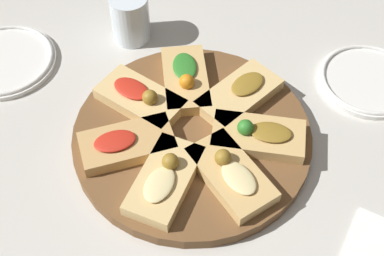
# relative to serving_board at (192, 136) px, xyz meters

# --- Properties ---
(ground_plane) EXTENTS (3.00, 3.00, 0.00)m
(ground_plane) POSITION_rel_serving_board_xyz_m (0.00, 0.00, -0.01)
(ground_plane) COLOR beige
(serving_board) EXTENTS (0.42, 0.42, 0.02)m
(serving_board) POSITION_rel_serving_board_xyz_m (0.00, 0.00, 0.00)
(serving_board) COLOR brown
(serving_board) RESTS_ON ground_plane
(focaccia_slice_0) EXTENTS (0.16, 0.17, 0.05)m
(focaccia_slice_0) POSITION_rel_serving_board_xyz_m (0.07, -0.09, 0.03)
(focaccia_slice_0) COLOR tan
(focaccia_slice_0) RESTS_ON serving_board
(focaccia_slice_1) EXTENTS (0.16, 0.09, 0.03)m
(focaccia_slice_1) POSITION_rel_serving_board_xyz_m (0.12, 0.00, 0.03)
(focaccia_slice_1) COLOR #DBB775
(focaccia_slice_1) RESTS_ON serving_board
(focaccia_slice_2) EXTENTS (0.16, 0.18, 0.05)m
(focaccia_slice_2) POSITION_rel_serving_board_xyz_m (0.07, 0.09, 0.03)
(focaccia_slice_2) COLOR tan
(focaccia_slice_2) RESTS_ON serving_board
(focaccia_slice_3) EXTENTS (0.11, 0.17, 0.05)m
(focaccia_slice_3) POSITION_rel_serving_board_xyz_m (-0.03, 0.11, 0.03)
(focaccia_slice_3) COLOR #DBB775
(focaccia_slice_3) RESTS_ON serving_board
(focaccia_slice_4) EXTENTS (0.18, 0.14, 0.03)m
(focaccia_slice_4) POSITION_rel_serving_board_xyz_m (-0.11, 0.05, 0.03)
(focaccia_slice_4) COLOR tan
(focaccia_slice_4) RESTS_ON serving_board
(focaccia_slice_5) EXTENTS (0.18, 0.14, 0.05)m
(focaccia_slice_5) POSITION_rel_serving_board_xyz_m (-0.10, -0.05, 0.03)
(focaccia_slice_5) COLOR #DBB775
(focaccia_slice_5) RESTS_ON serving_board
(focaccia_slice_6) EXTENTS (0.10, 0.17, 0.05)m
(focaccia_slice_6) POSITION_rel_serving_board_xyz_m (-0.02, -0.11, 0.03)
(focaccia_slice_6) COLOR tan
(focaccia_slice_6) RESTS_ON serving_board
(plate_left) EXTENTS (0.21, 0.21, 0.02)m
(plate_left) POSITION_rel_serving_board_xyz_m (-0.15, 0.40, -0.00)
(plate_left) COLOR white
(plate_left) RESTS_ON ground_plane
(plate_right) EXTENTS (0.19, 0.19, 0.02)m
(plate_right) POSITION_rel_serving_board_xyz_m (0.35, -0.12, -0.00)
(plate_right) COLOR white
(plate_right) RESTS_ON ground_plane
(water_glass) EXTENTS (0.08, 0.08, 0.10)m
(water_glass) POSITION_rel_serving_board_xyz_m (0.09, 0.29, 0.04)
(water_glass) COLOR silver
(water_glass) RESTS_ON ground_plane
(napkin_stack) EXTENTS (0.13, 0.12, 0.01)m
(napkin_stack) POSITION_rel_serving_board_xyz_m (0.08, -0.35, -0.01)
(napkin_stack) COLOR white
(napkin_stack) RESTS_ON ground_plane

